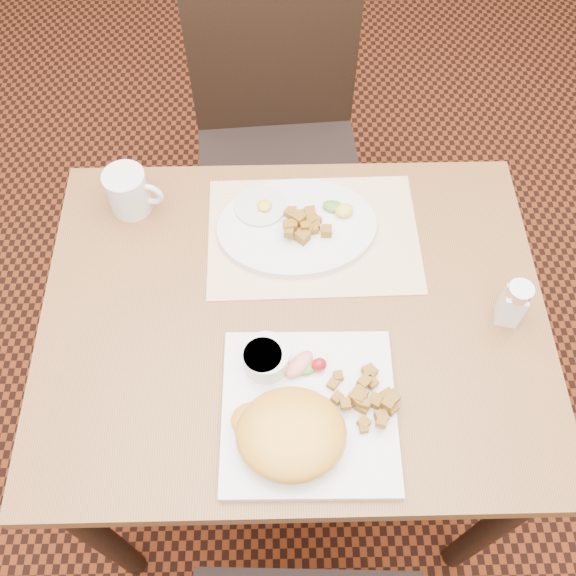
# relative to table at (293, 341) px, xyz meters

# --- Properties ---
(ground) EXTENTS (8.00, 8.00, 0.00)m
(ground) POSITION_rel_table_xyz_m (0.00, 0.00, -0.64)
(ground) COLOR black
(ground) RESTS_ON ground
(table) EXTENTS (0.90, 0.70, 0.75)m
(table) POSITION_rel_table_xyz_m (0.00, 0.00, 0.00)
(table) COLOR brown
(table) RESTS_ON ground
(chair_far) EXTENTS (0.45, 0.46, 0.97)m
(chair_far) POSITION_rel_table_xyz_m (-0.02, 0.65, -0.10)
(chair_far) COLOR black
(chair_far) RESTS_ON ground
(placemat) EXTENTS (0.40, 0.29, 0.00)m
(placemat) POSITION_rel_table_xyz_m (0.04, 0.17, 0.11)
(placemat) COLOR white
(placemat) RESTS_ON table
(plate_square) EXTENTS (0.28, 0.28, 0.02)m
(plate_square) POSITION_rel_table_xyz_m (0.02, -0.19, 0.12)
(plate_square) COLOR silver
(plate_square) RESTS_ON table
(plate_oval) EXTENTS (0.32, 0.25, 0.02)m
(plate_oval) POSITION_rel_table_xyz_m (0.01, 0.18, 0.12)
(plate_oval) COLOR silver
(plate_oval) RESTS_ON placemat
(hollandaise_mound) EXTENTS (0.18, 0.15, 0.06)m
(hollandaise_mound) POSITION_rel_table_xyz_m (-0.01, -0.24, 0.15)
(hollandaise_mound) COLOR gold
(hollandaise_mound) RESTS_ON plate_square
(ramekin) EXTENTS (0.08, 0.08, 0.04)m
(ramekin) POSITION_rel_table_xyz_m (-0.05, -0.10, 0.15)
(ramekin) COLOR silver
(ramekin) RESTS_ON plate_square
(garnish_sq) EXTENTS (0.08, 0.06, 0.03)m
(garnish_sq) POSITION_rel_table_xyz_m (0.02, -0.11, 0.14)
(garnish_sq) COLOR #387223
(garnish_sq) RESTS_ON plate_square
(fried_egg) EXTENTS (0.10, 0.10, 0.02)m
(fried_egg) POSITION_rel_table_xyz_m (-0.06, 0.23, 0.13)
(fried_egg) COLOR white
(fried_egg) RESTS_ON plate_oval
(garnish_ov) EXTENTS (0.06, 0.05, 0.02)m
(garnish_ov) POSITION_rel_table_xyz_m (0.09, 0.21, 0.14)
(garnish_ov) COLOR #387223
(garnish_ov) RESTS_ON plate_oval
(salt_shaker) EXTENTS (0.05, 0.05, 0.10)m
(salt_shaker) POSITION_rel_table_xyz_m (0.37, -0.02, 0.16)
(salt_shaker) COLOR white
(salt_shaker) RESTS_ON table
(coffee_mug) EXTENTS (0.11, 0.08, 0.09)m
(coffee_mug) POSITION_rel_table_xyz_m (-0.31, 0.25, 0.15)
(coffee_mug) COLOR silver
(coffee_mug) RESTS_ON table
(home_fries_sq) EXTENTS (0.12, 0.12, 0.03)m
(home_fries_sq) POSITION_rel_table_xyz_m (0.11, -0.17, 0.14)
(home_fries_sq) COLOR #9B6819
(home_fries_sq) RESTS_ON plate_square
(home_fries_ov) EXTENTS (0.09, 0.08, 0.04)m
(home_fries_ov) POSITION_rel_table_xyz_m (0.02, 0.17, 0.14)
(home_fries_ov) COLOR #9B6819
(home_fries_ov) RESTS_ON plate_oval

